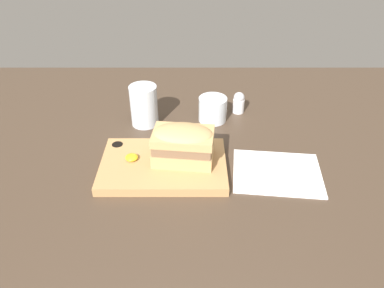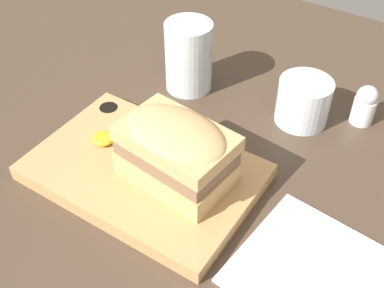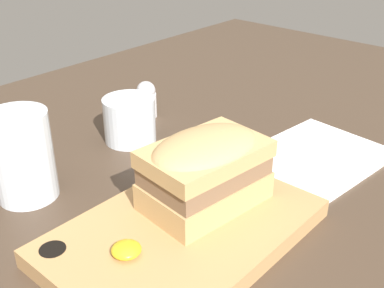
% 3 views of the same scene
% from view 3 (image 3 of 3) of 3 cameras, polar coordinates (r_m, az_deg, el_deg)
% --- Properties ---
extents(dining_table, '(1.73, 1.14, 0.02)m').
position_cam_3_polar(dining_table, '(0.62, -1.25, -8.06)').
color(dining_table, '#423326').
rests_on(dining_table, ground).
extents(serving_board, '(0.30, 0.20, 0.02)m').
position_cam_3_polar(serving_board, '(0.55, -1.10, -10.37)').
color(serving_board, tan).
rests_on(serving_board, dining_table).
extents(sandwich, '(0.15, 0.11, 0.09)m').
position_cam_3_polar(sandwich, '(0.55, 1.70, -2.74)').
color(sandwich, tan).
rests_on(sandwich, serving_board).
extents(mustard_dollop, '(0.03, 0.03, 0.01)m').
position_cam_3_polar(mustard_dollop, '(0.50, -7.79, -12.30)').
color(mustard_dollop, gold).
rests_on(mustard_dollop, serving_board).
extents(water_glass, '(0.08, 0.08, 0.12)m').
position_cam_3_polar(water_glass, '(0.64, -19.36, -1.95)').
color(water_glass, silver).
rests_on(water_glass, dining_table).
extents(wine_glass, '(0.08, 0.08, 0.07)m').
position_cam_3_polar(wine_glass, '(0.76, -7.40, 2.71)').
color(wine_glass, silver).
rests_on(wine_glass, dining_table).
extents(napkin, '(0.22, 0.19, 0.00)m').
position_cam_3_polar(napkin, '(0.74, 14.42, -1.41)').
color(napkin, white).
rests_on(napkin, dining_table).
extents(salt_shaker, '(0.03, 0.03, 0.06)m').
position_cam_3_polar(salt_shaker, '(0.84, -5.43, 5.30)').
color(salt_shaker, white).
rests_on(salt_shaker, dining_table).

